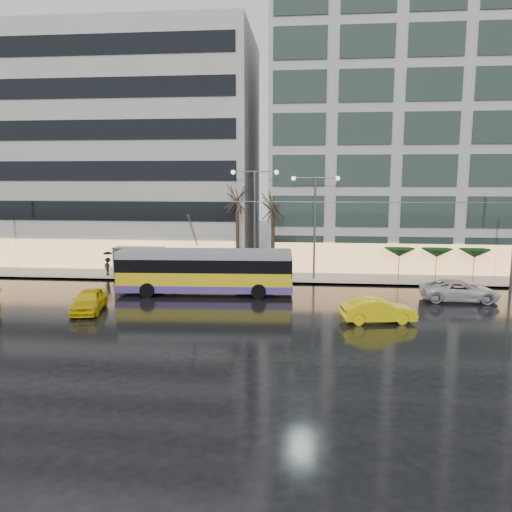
# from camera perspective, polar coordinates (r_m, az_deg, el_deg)

# --- Properties ---
(ground) EXTENTS (140.00, 140.00, 0.00)m
(ground) POSITION_cam_1_polar(r_m,az_deg,el_deg) (32.43, -5.61, -6.37)
(ground) COLOR black
(ground) RESTS_ON ground
(sidewalk) EXTENTS (80.00, 10.00, 0.15)m
(sidewalk) POSITION_cam_1_polar(r_m,az_deg,el_deg) (45.66, 0.26, -1.76)
(sidewalk) COLOR gray
(sidewalk) RESTS_ON ground
(kerb) EXTENTS (80.00, 0.10, 0.15)m
(kerb) POSITION_cam_1_polar(r_m,az_deg,el_deg) (40.83, -0.39, -3.04)
(kerb) COLOR slate
(kerb) RESTS_ON ground
(building_left) EXTENTS (34.00, 14.00, 22.00)m
(building_left) POSITION_cam_1_polar(r_m,az_deg,el_deg) (54.47, -18.81, 11.19)
(building_left) COLOR #A7A4A0
(building_left) RESTS_ON sidewalk
(building_right) EXTENTS (32.00, 14.00, 25.00)m
(building_right) POSITION_cam_1_polar(r_m,az_deg,el_deg) (51.48, 20.54, 12.94)
(building_right) COLOR #A7A4A0
(building_right) RESTS_ON sidewalk
(trolleybus) EXTENTS (12.92, 5.18, 5.93)m
(trolleybus) POSITION_cam_1_polar(r_m,az_deg,el_deg) (37.03, -5.84, -1.91)
(trolleybus) COLOR yellow
(trolleybus) RESTS_ON ground
(catenary) EXTENTS (42.24, 5.12, 7.00)m
(catenary) POSITION_cam_1_polar(r_m,az_deg,el_deg) (39.20, -2.02, 2.64)
(catenary) COLOR #595B60
(catenary) RESTS_ON ground
(bus_shelter) EXTENTS (4.20, 1.60, 2.51)m
(bus_shelter) POSITION_cam_1_polar(r_m,az_deg,el_deg) (44.34, -13.63, 0.13)
(bus_shelter) COLOR #595B60
(bus_shelter) RESTS_ON sidewalk
(street_lamp_near) EXTENTS (3.96, 0.36, 9.03)m
(street_lamp_near) POSITION_cam_1_polar(r_m,az_deg,el_deg) (41.77, -0.15, 5.42)
(street_lamp_near) COLOR #595B60
(street_lamp_near) RESTS_ON sidewalk
(street_lamp_far) EXTENTS (3.96, 0.36, 8.53)m
(street_lamp_far) POSITION_cam_1_polar(r_m,az_deg,el_deg) (41.59, 6.75, 4.97)
(street_lamp_far) COLOR #595B60
(street_lamp_far) RESTS_ON sidewalk
(tree_a) EXTENTS (3.20, 3.20, 8.40)m
(tree_a) POSITION_cam_1_polar(r_m,az_deg,el_deg) (42.09, -2.17, 6.94)
(tree_a) COLOR black
(tree_a) RESTS_ON sidewalk
(tree_b) EXTENTS (3.20, 3.20, 7.70)m
(tree_b) POSITION_cam_1_polar(r_m,az_deg,el_deg) (42.02, 1.95, 6.00)
(tree_b) COLOR black
(tree_b) RESTS_ON sidewalk
(parasol_a) EXTENTS (2.50, 2.50, 2.65)m
(parasol_a) POSITION_cam_1_polar(r_m,az_deg,el_deg) (42.85, 16.06, 0.40)
(parasol_a) COLOR #595B60
(parasol_a) RESTS_ON sidewalk
(parasol_b) EXTENTS (2.50, 2.50, 2.65)m
(parasol_b) POSITION_cam_1_polar(r_m,az_deg,el_deg) (43.50, 19.95, 0.33)
(parasol_b) COLOR #595B60
(parasol_b) RESTS_ON sidewalk
(parasol_c) EXTENTS (2.50, 2.50, 2.65)m
(parasol_c) POSITION_cam_1_polar(r_m,az_deg,el_deg) (44.34, 23.71, 0.27)
(parasol_c) COLOR #595B60
(parasol_c) RESTS_ON sidewalk
(taxi_a) EXTENTS (2.47, 4.54, 1.46)m
(taxi_a) POSITION_cam_1_polar(r_m,az_deg,el_deg) (33.92, -18.54, -4.85)
(taxi_a) COLOR yellow
(taxi_a) RESTS_ON ground
(taxi_b) EXTENTS (4.58, 2.21, 1.45)m
(taxi_b) POSITION_cam_1_polar(r_m,az_deg,el_deg) (30.75, 13.76, -6.05)
(taxi_b) COLOR yellow
(taxi_b) RESTS_ON ground
(sedan_silver) EXTENTS (5.33, 2.51, 1.47)m
(sedan_silver) POSITION_cam_1_polar(r_m,az_deg,el_deg) (37.76, 22.24, -3.67)
(sedan_silver) COLOR silver
(sedan_silver) RESTS_ON ground
(pedestrian_a) EXTENTS (1.04, 1.06, 2.19)m
(pedestrian_a) POSITION_cam_1_polar(r_m,az_deg,el_deg) (42.09, -9.44, -0.64)
(pedestrian_a) COLOR black
(pedestrian_a) RESTS_ON sidewalk
(pedestrian_b) EXTENTS (0.97, 0.86, 1.66)m
(pedestrian_b) POSITION_cam_1_polar(r_m,az_deg,el_deg) (43.13, -9.47, -1.30)
(pedestrian_b) COLOR black
(pedestrian_b) RESTS_ON sidewalk
(pedestrian_c) EXTENTS (1.16, 1.12, 2.11)m
(pedestrian_c) POSITION_cam_1_polar(r_m,az_deg,el_deg) (45.14, -16.57, -0.73)
(pedestrian_c) COLOR black
(pedestrian_c) RESTS_ON sidewalk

